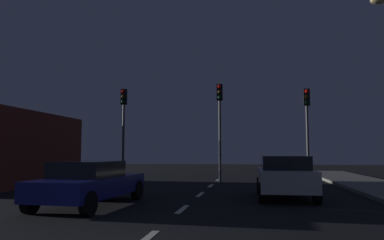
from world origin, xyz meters
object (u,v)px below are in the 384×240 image
Objects in this scene: car_stopped_ahead at (285,176)px; car_adjacent_lane at (90,182)px; traffic_signal_center at (220,114)px; traffic_signal_right at (307,117)px; traffic_signal_left at (124,117)px.

car_stopped_ahead is 0.82× the size of car_adjacent_lane.
traffic_signal_center is 1.08× the size of traffic_signal_right.
traffic_signal_right is (10.13, -0.00, -0.16)m from traffic_signal_left.
traffic_signal_center is (5.50, 0.00, 0.08)m from traffic_signal_left.
traffic_signal_left is 10.13m from traffic_signal_right.
traffic_signal_right is 1.29× the size of car_stopped_ahead.
car_stopped_ahead is at bearing 25.60° from car_adjacent_lane.
traffic_signal_center is at bearing 72.02° from car_adjacent_lane.
traffic_signal_left is 1.05× the size of traffic_signal_right.
traffic_signal_left is 10.38m from car_adjacent_lane.
car_adjacent_lane is at bearing -107.98° from traffic_signal_center.
car_stopped_ahead is (-1.78, -6.80, -2.72)m from traffic_signal_right.
traffic_signal_right is 7.54m from car_stopped_ahead.
car_adjacent_lane is (2.36, -9.67, -2.94)m from traffic_signal_left.
car_stopped_ahead is (2.85, -6.80, -2.96)m from traffic_signal_center.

